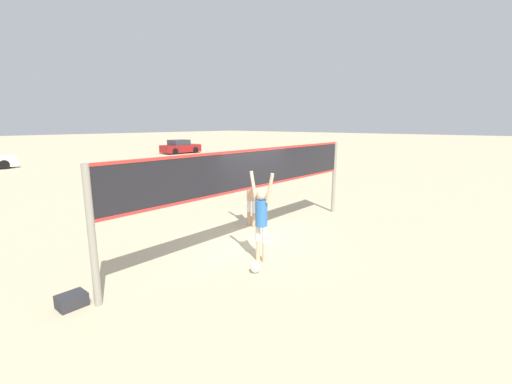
% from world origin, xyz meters
% --- Properties ---
extents(ground_plane, '(200.00, 200.00, 0.00)m').
position_xyz_m(ground_plane, '(0.00, 0.00, 0.00)').
color(ground_plane, beige).
extents(volleyball_net, '(8.80, 0.13, 2.54)m').
position_xyz_m(volleyball_net, '(0.00, 0.00, 1.80)').
color(volleyball_net, gray).
rests_on(volleyball_net, ground_plane).
extents(player_spiker, '(0.28, 0.70, 2.12)m').
position_xyz_m(player_spiker, '(-0.91, -0.94, 1.11)').
color(player_spiker, beige).
rests_on(player_spiker, ground_plane).
extents(player_blocker, '(0.28, 0.70, 2.07)m').
position_xyz_m(player_blocker, '(1.01, 1.06, 1.09)').
color(player_blocker, tan).
rests_on(player_blocker, ground_plane).
extents(volleyball, '(0.23, 0.23, 0.23)m').
position_xyz_m(volleyball, '(-1.49, -1.26, 0.11)').
color(volleyball, silver).
rests_on(volleyball, ground_plane).
extents(gear_bag, '(0.46, 0.36, 0.24)m').
position_xyz_m(gear_bag, '(-4.67, 0.29, 0.12)').
color(gear_bag, '#2D2D33').
rests_on(gear_bag, ground_plane).
extents(parked_car_mid, '(4.24, 2.04, 1.45)m').
position_xyz_m(parked_car_mid, '(16.00, 24.40, 0.65)').
color(parked_car_mid, maroon).
rests_on(parked_car_mid, ground_plane).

